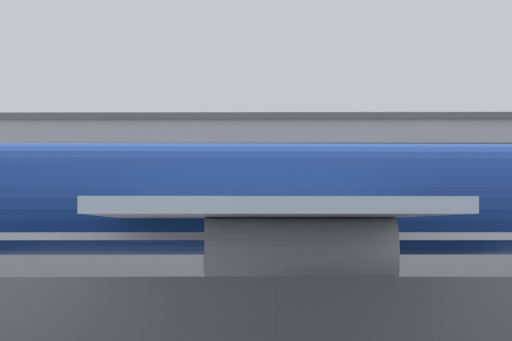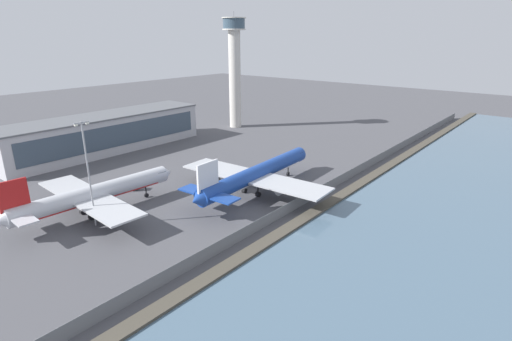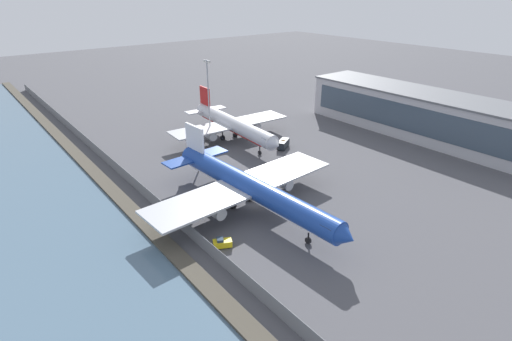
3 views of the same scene
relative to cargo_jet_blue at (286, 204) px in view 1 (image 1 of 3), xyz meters
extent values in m
plane|color=#4C4C51|center=(-0.33, 1.57, -4.97)|extent=(500.00, 500.00, 0.00)
cube|color=slate|center=(-0.33, -14.43, -3.62)|extent=(280.00, 0.08, 2.70)
cylinder|color=slate|center=(-0.33, -14.43, -3.62)|extent=(0.10, 0.10, 2.70)
cylinder|color=#193D93|center=(0.80, 0.04, 0.19)|extent=(43.69, 6.59, 4.21)
cube|color=silver|center=(0.80, 0.04, -0.97)|extent=(37.12, 5.39, 0.76)
cube|color=#B7BABF|center=(-1.95, 10.35, -0.34)|extent=(10.71, 21.39, 0.42)
cube|color=#B7BABF|center=(-0.80, -10.51, -0.34)|extent=(10.71, 21.39, 0.42)
cylinder|color=#B7BABF|center=(-0.55, 8.76, -1.71)|extent=(6.21, 2.64, 2.31)
cylinder|color=#B7BABF|center=(0.41, -8.77, -1.71)|extent=(6.21, 2.64, 2.31)
cylinder|color=black|center=(-2.37, 2.08, -3.15)|extent=(0.34, 0.34, 2.46)
cylinder|color=black|center=(-2.37, 2.08, -4.38)|extent=(1.40, 1.02, 1.35)
cylinder|color=black|center=(-2.12, -2.33, -3.15)|extent=(0.34, 0.34, 2.46)
cylinder|color=black|center=(-2.12, -2.33, -4.38)|extent=(1.40, 1.02, 1.35)
cone|color=silver|center=(-13.94, 19.12, 0.04)|extent=(2.87, 4.02, 3.88)
cube|color=#B2B2B7|center=(-2.85, 67.10, 1.26)|extent=(72.10, 16.31, 12.46)
cube|color=#3D4C5B|center=(-2.85, 58.87, 1.89)|extent=(66.33, 0.16, 7.48)
cube|color=#5B5E63|center=(-2.85, 67.10, 7.74)|extent=(72.70, 16.91, 0.50)
camera|label=1|loc=(-0.16, -56.52, -0.86)|focal=105.00mm
camera|label=2|loc=(-76.32, -62.08, 34.33)|focal=28.00mm
camera|label=3|loc=(55.80, -42.05, 35.70)|focal=28.00mm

